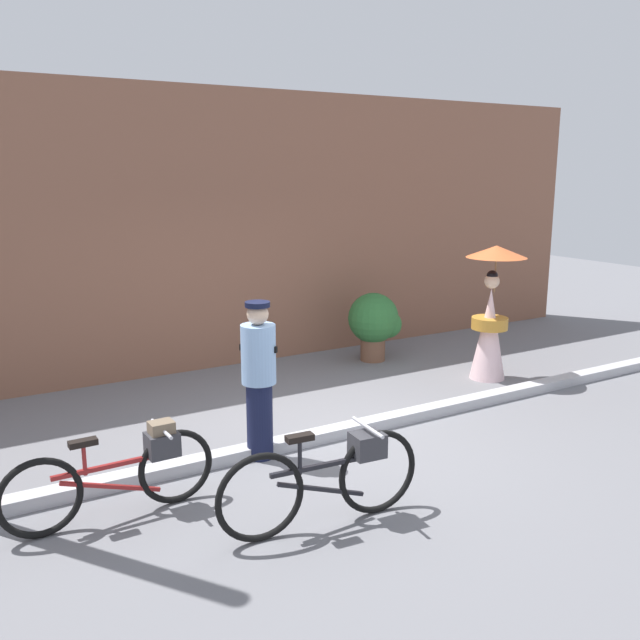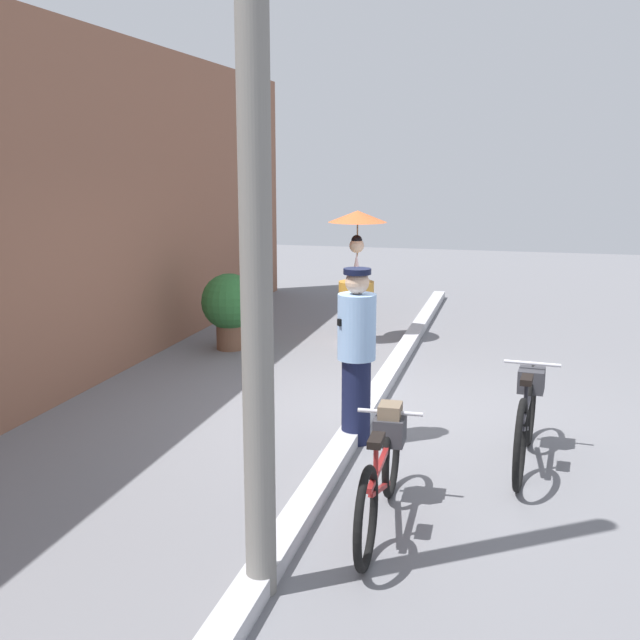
{
  "view_description": "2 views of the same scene",
  "coord_description": "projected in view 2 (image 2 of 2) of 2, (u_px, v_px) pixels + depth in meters",
  "views": [
    {
      "loc": [
        -3.49,
        -5.86,
        2.81
      ],
      "look_at": [
        0.14,
        0.28,
        1.25
      ],
      "focal_mm": 38.33,
      "sensor_mm": 36.0,
      "label": 1
    },
    {
      "loc": [
        -7.23,
        -1.41,
        2.5
      ],
      "look_at": [
        -0.09,
        0.45,
        0.97
      ],
      "focal_mm": 43.23,
      "sensor_mm": 36.0,
      "label": 2
    }
  ],
  "objects": [
    {
      "name": "ground_plane",
      "position": [
        366.0,
        415.0,
        7.71
      ],
      "size": [
        30.0,
        30.0,
        0.0
      ],
      "primitive_type": "plane",
      "color": "slate"
    },
    {
      "name": "building_wall",
      "position": [
        56.0,
        212.0,
        8.14
      ],
      "size": [
        14.0,
        0.4,
        3.94
      ],
      "primitive_type": "cube",
      "color": "brown",
      "rests_on": "ground_plane"
    },
    {
      "name": "sidewalk_curb",
      "position": [
        366.0,
        410.0,
        7.7
      ],
      "size": [
        14.0,
        0.2,
        0.12
      ],
      "primitive_type": "cube",
      "color": "#B2B2B7",
      "rests_on": "ground_plane"
    },
    {
      "name": "bicycle_near_officer",
      "position": [
        382.0,
        467.0,
        5.37
      ],
      "size": [
        1.76,
        0.48,
        0.76
      ],
      "color": "black",
      "rests_on": "ground_plane"
    },
    {
      "name": "bicycle_far_side",
      "position": [
        527.0,
        415.0,
        6.43
      ],
      "size": [
        1.77,
        0.48,
        0.82
      ],
      "color": "black",
      "rests_on": "ground_plane"
    },
    {
      "name": "person_officer",
      "position": [
        357.0,
        352.0,
        6.81
      ],
      "size": [
        0.34,
        0.34,
        1.59
      ],
      "color": "#141938",
      "rests_on": "ground_plane"
    },
    {
      "name": "person_with_parasol",
      "position": [
        357.0,
        276.0,
        10.66
      ],
      "size": [
        0.81,
        0.81,
        1.83
      ],
      "color": "silver",
      "rests_on": "ground_plane"
    },
    {
      "name": "potted_plant_by_door",
      "position": [
        231.0,
        305.0,
        10.33
      ],
      "size": [
        0.78,
        0.76,
        1.03
      ],
      "color": "brown",
      "rests_on": "ground_plane"
    },
    {
      "name": "utility_pole",
      "position": [
        255.0,
        180.0,
        4.08
      ],
      "size": [
        0.18,
        0.18,
        4.8
      ],
      "primitive_type": "cylinder",
      "color": "slate",
      "rests_on": "ground_plane"
    }
  ]
}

